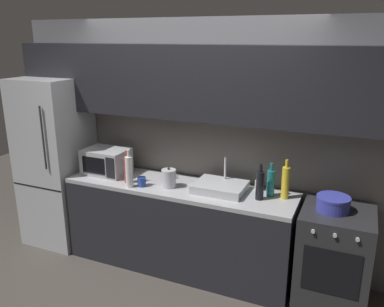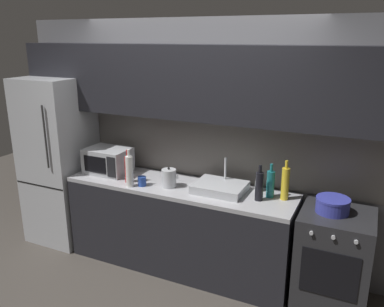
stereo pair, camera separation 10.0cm
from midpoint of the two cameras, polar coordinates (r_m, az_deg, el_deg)
name	(u,v)px [view 1 (the left image)]	position (r m, az deg, el deg)	size (l,w,h in m)	color
back_wall	(191,116)	(3.99, -0.93, 5.49)	(4.07, 0.44, 2.50)	slate
counter_run	(179,226)	(4.10, -2.62, -10.53)	(2.33, 0.60, 0.90)	black
refrigerator	(56,162)	(4.75, -19.63, -1.13)	(0.68, 0.69, 1.90)	#ADAFB5
oven_range	(333,258)	(3.76, 19.08, -14.20)	(0.60, 0.62, 0.90)	#232326
microwave	(107,161)	(4.32, -12.94, -1.12)	(0.46, 0.35, 0.27)	#A8AAAF
sink_basin	(220,187)	(3.77, 3.36, -4.87)	(0.48, 0.38, 0.30)	#ADAFB5
kettle	(169,178)	(3.85, -4.12, -3.60)	(0.18, 0.14, 0.20)	#B7BABF
wine_bottle_teal	(271,183)	(3.68, 10.59, -4.20)	(0.07, 0.07, 0.32)	#19666B
wine_bottle_white	(129,171)	(3.88, -9.83, -2.58)	(0.07, 0.07, 0.38)	silver
wine_bottle_yellow	(285,182)	(3.65, 12.64, -4.10)	(0.07, 0.07, 0.37)	gold
wine_bottle_red	(127,169)	(4.01, -10.06, -2.28)	(0.07, 0.07, 0.34)	#A82323
wine_bottle_dark	(260,185)	(3.59, 9.03, -4.55)	(0.07, 0.07, 0.33)	black
mug_blue	(142,182)	(3.91, -8.04, -4.08)	(0.08, 0.08, 0.09)	#234299
mug_clear	(259,185)	(3.83, 8.90, -4.58)	(0.07, 0.07, 0.09)	silver
cooking_pot	(333,204)	(3.54, 19.01, -6.88)	(0.28, 0.28, 0.13)	#333899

